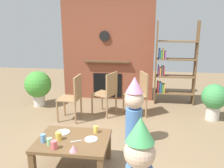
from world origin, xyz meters
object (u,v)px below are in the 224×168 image
object	(u,v)px
paper_cup_center	(96,129)
dining_chair_right	(139,91)
paper_cup_far_left	(54,145)
dining_chair_middle	(108,91)
paper_plate_rear	(63,132)
bookshelf	(171,68)
potted_plant_short	(38,85)
paper_cup_far_right	(59,136)
child_with_cone_hat	(139,167)
child_in_pink	(134,109)
dining_chair_left	(73,95)
paper_cup_near_left	(43,138)
paper_cup_near_right	(49,141)
paper_plate_front	(91,139)
birthday_cake_slice	(73,148)
potted_plant_tall	(214,99)
coffee_table	(73,144)

from	to	relation	value
paper_cup_center	dining_chair_right	size ratio (longest dim) A/B	0.10
paper_cup_far_left	dining_chair_middle	world-z (taller)	dining_chair_middle
dining_chair_middle	paper_plate_rear	bearing A→B (deg)	102.46
bookshelf	dining_chair_right	distance (m)	1.17
bookshelf	paper_cup_far_left	xyz separation A→B (m)	(-1.67, -3.10, -0.37)
dining_chair_middle	potted_plant_short	xyz separation A→B (m)	(-1.65, 0.34, -0.03)
paper_plate_rear	paper_cup_far_right	bearing A→B (deg)	-87.15
dining_chair_middle	bookshelf	bearing A→B (deg)	-121.20
child_with_cone_hat	child_in_pink	size ratio (longest dim) A/B	0.99
dining_chair_left	paper_cup_far_right	bearing A→B (deg)	102.97
paper_cup_near_left	dining_chair_right	bearing A→B (deg)	61.37
paper_cup_far_right	dining_chair_middle	world-z (taller)	dining_chair_middle
dining_chair_right	child_in_pink	bearing A→B (deg)	65.40
paper_plate_rear	potted_plant_short	size ratio (longest dim) A/B	0.23
paper_cup_near_left	dining_chair_right	xyz separation A→B (m)	(1.15, 2.11, 0.03)
paper_cup_near_right	paper_cup_far_left	bearing A→B (deg)	-42.45
bookshelf	paper_plate_front	distance (m)	3.13
paper_cup_near_left	potted_plant_short	bearing A→B (deg)	115.34
paper_cup_near_right	birthday_cake_slice	xyz separation A→B (m)	(0.33, -0.11, -0.00)
paper_cup_far_left	dining_chair_left	distance (m)	1.85
birthday_cake_slice	dining_chair_right	xyz separation A→B (m)	(0.72, 2.27, 0.04)
paper_cup_near_left	paper_plate_rear	distance (m)	0.33
paper_cup_far_left	child_with_cone_hat	xyz separation A→B (m)	(1.01, -0.46, 0.09)
bookshelf	dining_chair_middle	size ratio (longest dim) A/B	2.11
child_with_cone_hat	dining_chair_left	bearing A→B (deg)	-20.69
child_in_pink	potted_plant_tall	world-z (taller)	child_in_pink
paper_cup_near_left	birthday_cake_slice	world-z (taller)	paper_cup_near_left
dining_chair_middle	potted_plant_tall	world-z (taller)	dining_chair_middle
bookshelf	dining_chair_right	bearing A→B (deg)	-129.32
child_in_pink	bookshelf	bearing A→B (deg)	-157.39
paper_cup_center	birthday_cake_slice	bearing A→B (deg)	-108.10
child_with_cone_hat	child_in_pink	bearing A→B (deg)	-46.27
bookshelf	child_in_pink	world-z (taller)	bookshelf
coffee_table	paper_cup_far_right	world-z (taller)	paper_cup_far_right
bookshelf	child_with_cone_hat	xyz separation A→B (m)	(-0.65, -3.56, -0.28)
birthday_cake_slice	paper_cup_far_right	bearing A→B (deg)	136.89
paper_cup_near_left	birthday_cake_slice	distance (m)	0.47
paper_cup_center	child_in_pink	distance (m)	0.77
bookshelf	potted_plant_short	size ratio (longest dim) A/B	2.36
birthday_cake_slice	child_with_cone_hat	world-z (taller)	child_with_cone_hat
paper_plate_front	dining_chair_middle	xyz separation A→B (m)	(-0.06, 1.90, 0.07)
paper_cup_center	potted_plant_tall	world-z (taller)	potted_plant_tall
bookshelf	potted_plant_short	xyz separation A→B (m)	(-2.99, -0.59, -0.37)
paper_cup_far_right	dining_chair_right	distance (m)	2.25
bookshelf	paper_cup_near_right	world-z (taller)	bookshelf
paper_cup_far_right	dining_chair_left	size ratio (longest dim) A/B	0.11
paper_cup_near_right	paper_plate_front	bearing A→B (deg)	22.05
child_in_pink	dining_chair_middle	xyz separation A→B (m)	(-0.57, 1.12, -0.07)
child_with_cone_hat	paper_cup_near_left	bearing A→B (deg)	13.44
paper_plate_rear	dining_chair_middle	world-z (taller)	dining_chair_middle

